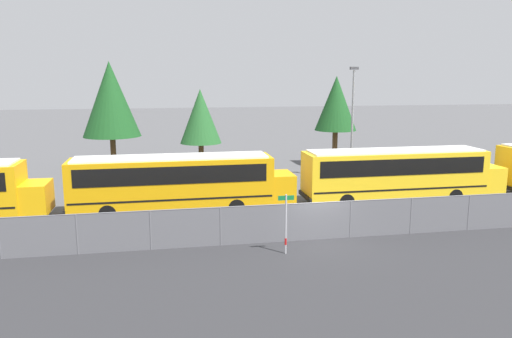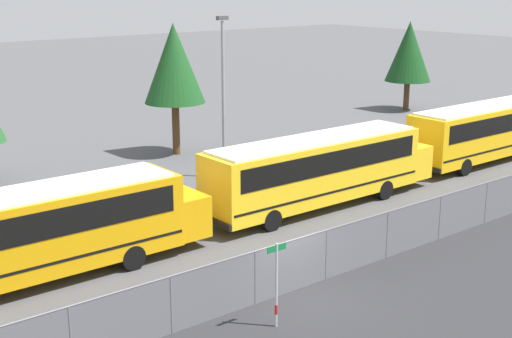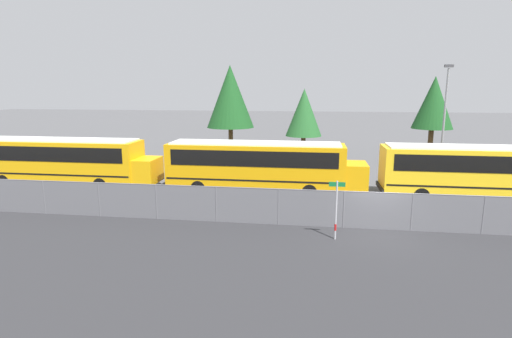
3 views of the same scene
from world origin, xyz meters
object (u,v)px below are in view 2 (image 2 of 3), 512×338
school_bus_1 (31,230)px  light_pole (223,91)px  street_sign (276,283)px  school_bus_2 (320,166)px  tree_2 (174,64)px  school_bus_3 (490,128)px  tree_0 (409,52)px

school_bus_1 → light_pole: 14.70m
street_sign → light_pole: 16.84m
school_bus_1 → street_sign: size_ratio=4.76×
school_bus_2 → tree_2: (0.36, 12.50, 3.39)m
school_bus_3 → street_sign: (-22.24, -7.74, -0.49)m
school_bus_3 → light_pole: bearing=154.8°
light_pole → tree_2: 5.97m
school_bus_3 → street_sign: school_bus_3 is taller
school_bus_3 → school_bus_2: bearing=-179.3°
school_bus_2 → light_pole: size_ratio=1.53×
school_bus_2 → school_bus_3: size_ratio=1.00×
light_pole → street_sign: bearing=-120.8°
street_sign → tree_0: 37.81m
school_bus_2 → school_bus_3: same height
school_bus_1 → tree_0: bearing=20.9°
school_bus_2 → light_pole: bearing=94.0°
school_bus_1 → light_pole: size_ratio=1.53×
school_bus_3 → street_sign: 23.56m
street_sign → tree_0: (31.19, 21.14, 3.12)m
street_sign → school_bus_1: bearing=120.0°
school_bus_2 → tree_0: size_ratio=1.83×
school_bus_3 → light_pole: size_ratio=1.53×
street_sign → tree_2: tree_2 is taller
school_bus_1 → street_sign: (4.36, -7.55, -0.49)m
school_bus_1 → school_bus_3: same height
school_bus_2 → school_bus_3: bearing=0.7°
school_bus_1 → tree_0: size_ratio=1.83×
tree_2 → tree_0: bearing=2.8°
street_sign → light_pole: light_pole is taller
light_pole → tree_2: light_pole is taller
school_bus_1 → school_bus_2: 13.30m
tree_0 → school_bus_1: bearing=-159.1°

